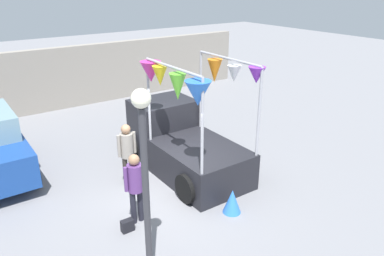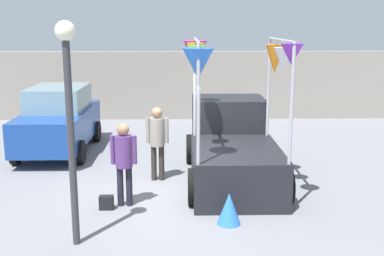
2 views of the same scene
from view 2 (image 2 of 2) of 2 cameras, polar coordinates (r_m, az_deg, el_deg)
ground_plane at (r=10.61m, az=-0.59°, el=-7.74°), size 60.00×60.00×0.00m
vendor_truck at (r=11.40m, az=4.62°, el=-1.56°), size 2.43×4.18×3.33m
parked_car at (r=14.27m, az=-15.51°, el=0.97°), size 1.88×4.00×1.88m
person_customer at (r=9.71m, az=-8.09°, el=-3.36°), size 0.53×0.34×1.71m
person_vendor at (r=11.23m, az=-4.14°, el=-0.98°), size 0.53×0.34×1.75m
handbag at (r=9.85m, az=-10.11°, el=-8.69°), size 0.28×0.16×0.28m
street_lamp at (r=7.86m, az=-14.37°, el=3.06°), size 0.32×0.32×3.69m
brick_boundary_wall at (r=18.62m, az=-0.91°, el=5.09°), size 18.00×0.36×2.60m
folded_kite_bundle_azure at (r=9.00m, az=4.41°, el=-9.50°), size 0.62×0.62×0.60m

